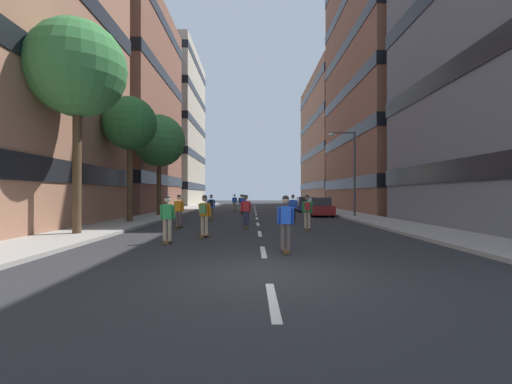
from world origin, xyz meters
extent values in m
plane|color=#28282B|center=(0.00, 22.26, 0.00)|extent=(133.58, 133.58, 0.00)
cube|color=#9E9991|center=(-7.87, 25.05, 0.07)|extent=(3.04, 61.22, 0.14)
cube|color=#9E9991|center=(7.87, 25.05, 0.07)|extent=(3.04, 61.22, 0.14)
cube|color=silver|center=(0.00, -2.00, 0.00)|extent=(0.16, 2.20, 0.01)
cube|color=silver|center=(0.00, 3.00, 0.00)|extent=(0.16, 2.20, 0.01)
cube|color=silver|center=(0.00, 8.00, 0.00)|extent=(0.16, 2.20, 0.01)
cube|color=silver|center=(0.00, 13.00, 0.00)|extent=(0.16, 2.20, 0.01)
cube|color=silver|center=(0.00, 18.00, 0.00)|extent=(0.16, 2.20, 0.01)
cube|color=silver|center=(0.00, 23.00, 0.00)|extent=(0.16, 2.20, 0.01)
cube|color=silver|center=(0.00, 28.00, 0.00)|extent=(0.16, 2.20, 0.01)
cube|color=silver|center=(0.00, 33.00, 0.00)|extent=(0.16, 2.20, 0.01)
cube|color=silver|center=(0.00, 38.00, 0.00)|extent=(0.16, 2.20, 0.01)
cube|color=silver|center=(0.00, 43.00, 0.00)|extent=(0.16, 2.20, 0.01)
cube|color=silver|center=(0.00, 48.00, 0.00)|extent=(0.16, 2.20, 0.01)
cube|color=brown|center=(-17.06, 28.58, 10.79)|extent=(15.34, 16.33, 21.59)
cube|color=black|center=(-17.06, 28.58, 3.24)|extent=(15.46, 16.45, 1.10)
cube|color=black|center=(-17.06, 28.58, 8.64)|extent=(15.46, 16.45, 1.10)
cube|color=black|center=(-17.06, 28.58, 14.03)|extent=(15.46, 16.45, 1.10)
cube|color=black|center=(-17.06, 28.58, 19.43)|extent=(15.46, 16.45, 1.10)
cube|color=#BCB29E|center=(-17.06, 50.17, 12.50)|extent=(15.34, 18.14, 24.99)
cube|color=black|center=(-17.06, 50.17, 3.00)|extent=(15.46, 18.26, 1.10)
cube|color=black|center=(-17.06, 50.17, 8.00)|extent=(15.46, 18.26, 1.10)
cube|color=black|center=(-17.06, 50.17, 13.00)|extent=(15.46, 18.26, 1.10)
cube|color=black|center=(-17.06, 50.17, 17.99)|extent=(15.46, 18.26, 1.10)
cube|color=black|center=(-17.06, 50.17, 22.99)|extent=(15.46, 18.26, 1.10)
cube|color=brown|center=(17.06, 28.58, 16.81)|extent=(15.34, 19.00, 33.61)
cube|color=black|center=(17.06, 28.58, 2.88)|extent=(15.46, 19.12, 1.10)
cube|color=black|center=(17.06, 28.58, 7.68)|extent=(15.46, 19.12, 1.10)
cube|color=black|center=(17.06, 28.58, 12.48)|extent=(15.46, 19.12, 1.10)
cube|color=black|center=(17.06, 28.58, 17.29)|extent=(15.46, 19.12, 1.10)
cube|color=black|center=(17.06, 28.58, 22.09)|extent=(15.46, 19.12, 1.10)
cube|color=#9E6B51|center=(17.06, 50.17, 10.54)|extent=(15.34, 22.90, 21.09)
cube|color=black|center=(17.06, 50.17, 3.16)|extent=(15.46, 23.02, 1.10)
cube|color=black|center=(17.06, 50.17, 8.44)|extent=(15.46, 23.02, 1.10)
cube|color=black|center=(17.06, 50.17, 13.71)|extent=(15.46, 23.02, 1.10)
cube|color=black|center=(17.06, 50.17, 18.98)|extent=(15.46, 23.02, 1.10)
cube|color=navy|center=(5.14, 27.91, 0.53)|extent=(1.80, 4.40, 0.70)
cube|color=#2D3338|center=(5.14, 27.76, 1.20)|extent=(1.60, 2.10, 0.64)
cylinder|color=black|center=(4.34, 29.36, 0.32)|extent=(0.22, 0.64, 0.64)
cylinder|color=black|center=(5.94, 29.36, 0.32)|extent=(0.22, 0.64, 0.64)
cylinder|color=black|center=(4.34, 26.46, 0.32)|extent=(0.22, 0.64, 0.64)
cylinder|color=black|center=(5.94, 26.46, 0.32)|extent=(0.22, 0.64, 0.64)
cube|color=maroon|center=(5.14, 20.73, 0.53)|extent=(1.80, 4.40, 0.70)
cube|color=#2D3338|center=(5.14, 20.58, 1.20)|extent=(1.60, 2.10, 0.64)
cylinder|color=black|center=(4.34, 22.18, 0.32)|extent=(0.22, 0.64, 0.64)
cylinder|color=black|center=(5.94, 22.18, 0.32)|extent=(0.22, 0.64, 0.64)
cylinder|color=black|center=(4.34, 19.28, 0.32)|extent=(0.22, 0.64, 0.64)
cylinder|color=black|center=(5.94, 19.28, 0.32)|extent=(0.22, 0.64, 0.64)
cylinder|color=#4C3823|center=(-7.87, 20.25, 2.39)|extent=(0.36, 0.36, 4.51)
sphere|color=#387A3D|center=(-7.87, 20.25, 6.11)|extent=(4.19, 4.19, 4.19)
cylinder|color=#4C3823|center=(-7.87, 7.07, 2.96)|extent=(0.36, 0.36, 5.64)
sphere|color=#387A3D|center=(-7.87, 7.07, 7.22)|extent=(4.11, 4.11, 4.11)
cylinder|color=#4C3823|center=(-7.87, 13.55, 2.58)|extent=(0.36, 0.36, 4.89)
sphere|color=#2D6B33|center=(-7.87, 13.55, 6.17)|extent=(3.26, 3.26, 3.26)
cylinder|color=#3F3F44|center=(7.56, 18.85, 3.39)|extent=(0.16, 0.16, 6.50)
cylinder|color=#3F3F44|center=(6.66, 18.85, 6.54)|extent=(1.80, 0.10, 0.10)
ellipsoid|color=silver|center=(5.76, 18.85, 6.39)|extent=(0.50, 0.30, 0.24)
cube|color=brown|center=(-3.14, 15.87, 0.08)|extent=(0.29, 0.92, 0.02)
cylinder|color=#D8BF4C|center=(-3.17, 16.19, 0.04)|extent=(0.19, 0.09, 0.07)
cylinder|color=#D8BF4C|center=(-3.11, 15.56, 0.04)|extent=(0.19, 0.09, 0.07)
cylinder|color=#594C47|center=(-3.23, 15.87, 0.49)|extent=(0.15, 0.15, 0.80)
cylinder|color=#594C47|center=(-3.05, 15.88, 0.49)|extent=(0.15, 0.15, 0.80)
cube|color=blue|center=(-3.14, 15.87, 1.17)|extent=(0.34, 0.23, 0.55)
cylinder|color=blue|center=(-3.36, 15.90, 1.14)|extent=(0.11, 0.24, 0.55)
cylinder|color=blue|center=(-2.93, 15.95, 1.14)|extent=(0.11, 0.24, 0.55)
sphere|color=beige|center=(-3.14, 15.89, 1.62)|extent=(0.22, 0.22, 0.22)
sphere|color=black|center=(-3.14, 15.89, 1.67)|extent=(0.21, 0.21, 0.21)
cube|color=black|center=(-3.12, 15.70, 1.20)|extent=(0.27, 0.18, 0.40)
cube|color=brown|center=(-1.12, 21.78, 0.08)|extent=(0.36, 0.92, 0.02)
cylinder|color=#D8BF4C|center=(-1.17, 22.10, 0.04)|extent=(0.19, 0.10, 0.07)
cylinder|color=#D8BF4C|center=(-1.06, 21.47, 0.04)|extent=(0.19, 0.10, 0.07)
cylinder|color=black|center=(-1.20, 21.77, 0.49)|extent=(0.16, 0.16, 0.80)
cylinder|color=black|center=(-1.03, 21.80, 0.49)|extent=(0.16, 0.16, 0.80)
cube|color=blue|center=(-1.12, 21.78, 1.17)|extent=(0.35, 0.26, 0.55)
cylinder|color=blue|center=(-1.34, 21.79, 1.14)|extent=(0.13, 0.24, 0.55)
cylinder|color=blue|center=(-0.91, 21.87, 1.14)|extent=(0.13, 0.24, 0.55)
sphere|color=beige|center=(-1.12, 21.80, 1.62)|extent=(0.22, 0.22, 0.22)
sphere|color=black|center=(-1.12, 21.80, 1.67)|extent=(0.21, 0.21, 0.21)
cube|color=brown|center=(-2.35, 6.69, 0.08)|extent=(0.40, 0.92, 0.02)
cylinder|color=#D8BF4C|center=(-2.28, 7.00, 0.04)|extent=(0.19, 0.11, 0.07)
cylinder|color=#D8BF4C|center=(-2.43, 6.38, 0.04)|extent=(0.19, 0.11, 0.07)
cylinder|color=tan|center=(-2.44, 6.71, 0.49)|extent=(0.17, 0.17, 0.80)
cylinder|color=tan|center=(-2.26, 6.67, 0.49)|extent=(0.17, 0.17, 0.80)
cube|color=orange|center=(-2.35, 6.69, 1.17)|extent=(0.36, 0.27, 0.55)
cylinder|color=orange|center=(-2.55, 6.79, 1.14)|extent=(0.14, 0.24, 0.55)
cylinder|color=orange|center=(-2.13, 6.69, 1.14)|extent=(0.14, 0.24, 0.55)
sphere|color=#997051|center=(-2.35, 6.71, 1.62)|extent=(0.22, 0.22, 0.22)
sphere|color=black|center=(-2.35, 6.71, 1.67)|extent=(0.21, 0.21, 0.21)
cube|color=#4C8C4C|center=(-2.39, 6.51, 1.20)|extent=(0.29, 0.22, 0.40)
cube|color=brown|center=(2.29, 14.50, 0.08)|extent=(0.24, 0.91, 0.02)
cylinder|color=#D8BF4C|center=(2.30, 14.82, 0.04)|extent=(0.18, 0.08, 0.07)
cylinder|color=#D8BF4C|center=(2.27, 14.18, 0.04)|extent=(0.18, 0.08, 0.07)
cylinder|color=black|center=(2.20, 14.50, 0.49)|extent=(0.15, 0.15, 0.80)
cylinder|color=black|center=(2.38, 14.49, 0.49)|extent=(0.15, 0.15, 0.80)
cube|color=blue|center=(2.29, 14.50, 1.17)|extent=(0.33, 0.21, 0.55)
cylinder|color=blue|center=(2.07, 14.56, 1.14)|extent=(0.10, 0.23, 0.55)
cylinder|color=blue|center=(2.51, 14.54, 1.14)|extent=(0.10, 0.23, 0.55)
sphere|color=tan|center=(2.29, 14.52, 1.62)|extent=(0.22, 0.22, 0.22)
sphere|color=black|center=(2.29, 14.52, 1.67)|extent=(0.21, 0.21, 0.21)
cube|color=brown|center=(-3.48, 4.92, 0.08)|extent=(0.28, 0.91, 0.02)
cylinder|color=#D8BF4C|center=(-3.51, 5.24, 0.04)|extent=(0.19, 0.09, 0.07)
cylinder|color=#D8BF4C|center=(-3.45, 4.60, 0.04)|extent=(0.19, 0.09, 0.07)
cylinder|color=tan|center=(-3.57, 4.91, 0.49)|extent=(0.15, 0.15, 0.80)
cylinder|color=tan|center=(-3.39, 4.93, 0.49)|extent=(0.15, 0.15, 0.80)
cube|color=green|center=(-3.48, 4.92, 1.17)|extent=(0.34, 0.23, 0.55)
cylinder|color=green|center=(-3.70, 4.95, 1.14)|extent=(0.11, 0.24, 0.55)
cylinder|color=green|center=(-3.26, 4.99, 1.14)|extent=(0.11, 0.24, 0.55)
sphere|color=beige|center=(-3.48, 4.94, 1.62)|extent=(0.22, 0.22, 0.22)
sphere|color=black|center=(-3.48, 4.94, 1.67)|extent=(0.21, 0.21, 0.21)
cube|color=brown|center=(0.69, 2.84, 0.08)|extent=(0.22, 0.90, 0.02)
cylinder|color=#D8BF4C|center=(0.70, 3.16, 0.04)|extent=(0.18, 0.07, 0.07)
cylinder|color=#D8BF4C|center=(0.68, 2.52, 0.04)|extent=(0.18, 0.07, 0.07)
cylinder|color=#594C47|center=(0.60, 2.84, 0.49)|extent=(0.14, 0.14, 0.80)
cylinder|color=#594C47|center=(0.78, 2.84, 0.49)|extent=(0.14, 0.14, 0.80)
cube|color=blue|center=(0.69, 2.84, 1.17)|extent=(0.33, 0.21, 0.55)
cylinder|color=blue|center=(0.47, 2.89, 1.14)|extent=(0.10, 0.23, 0.55)
cylinder|color=blue|center=(0.91, 2.88, 1.14)|extent=(0.10, 0.23, 0.55)
sphere|color=tan|center=(0.69, 2.86, 1.62)|extent=(0.22, 0.22, 0.22)
sphere|color=black|center=(0.69, 2.86, 1.67)|extent=(0.21, 0.21, 0.21)
cube|color=brown|center=(-1.48, 27.81, 0.08)|extent=(0.34, 0.92, 0.02)
cylinder|color=#D8BF4C|center=(-1.53, 28.13, 0.04)|extent=(0.19, 0.10, 0.07)
cylinder|color=#D8BF4C|center=(-1.43, 27.50, 0.04)|extent=(0.19, 0.10, 0.07)
cylinder|color=tan|center=(-1.57, 27.80, 0.49)|extent=(0.16, 0.16, 0.80)
cylinder|color=tan|center=(-1.39, 27.83, 0.49)|extent=(0.16, 0.16, 0.80)
cube|color=black|center=(-1.48, 27.81, 1.17)|extent=(0.35, 0.25, 0.55)
cylinder|color=black|center=(-1.70, 27.83, 1.14)|extent=(0.12, 0.24, 0.55)
cylinder|color=black|center=(-1.27, 27.90, 1.14)|extent=(0.12, 0.24, 0.55)
sphere|color=tan|center=(-1.48, 27.83, 1.62)|extent=(0.22, 0.22, 0.22)
sphere|color=black|center=(-1.48, 27.83, 1.67)|extent=(0.21, 0.21, 0.21)
cube|color=#4C8C4C|center=(-1.45, 27.63, 1.20)|extent=(0.28, 0.20, 0.40)
cube|color=brown|center=(2.44, 9.68, 0.08)|extent=(0.31, 0.92, 0.02)
cylinder|color=#D8BF4C|center=(2.48, 9.99, 0.04)|extent=(0.19, 0.09, 0.07)
cylinder|color=#D8BF4C|center=(2.40, 9.36, 0.04)|extent=(0.19, 0.09, 0.07)
cylinder|color=tan|center=(2.35, 9.69, 0.49)|extent=(0.16, 0.16, 0.80)
cylinder|color=tan|center=(2.53, 9.67, 0.49)|extent=(0.16, 0.16, 0.80)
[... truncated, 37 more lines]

